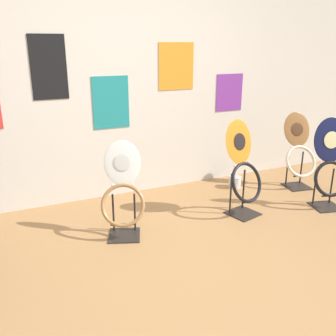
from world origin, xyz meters
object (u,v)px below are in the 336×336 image
object	(u,v)px
toilet_seat_display_woodgrain	(299,154)
toilet_seat_display_orange_sun	(243,172)
toilet_seat_display_white_plain	(123,195)
paint_can	(235,181)
toilet_seat_display_navy_moon	(330,165)

from	to	relation	value
toilet_seat_display_woodgrain	toilet_seat_display_orange_sun	bearing A→B (deg)	-160.97
toilet_seat_display_white_plain	paint_can	bearing A→B (deg)	19.90
toilet_seat_display_white_plain	toilet_seat_display_orange_sun	distance (m)	1.24
toilet_seat_display_navy_moon	paint_can	distance (m)	1.11
toilet_seat_display_white_plain	paint_can	size ratio (longest dim) A/B	5.63
toilet_seat_display_orange_sun	paint_can	size ratio (longest dim) A/B	6.34
toilet_seat_display_white_plain	paint_can	xyz separation A→B (m)	(1.59, 0.57, -0.31)
toilet_seat_display_white_plain	toilet_seat_display_woodgrain	bearing A→B (deg)	7.54
toilet_seat_display_orange_sun	paint_can	distance (m)	0.82
toilet_seat_display_white_plain	toilet_seat_display_woodgrain	world-z (taller)	toilet_seat_display_woodgrain
toilet_seat_display_navy_moon	paint_can	bearing A→B (deg)	123.07
toilet_seat_display_white_plain	paint_can	distance (m)	1.72
toilet_seat_display_white_plain	toilet_seat_display_navy_moon	size ratio (longest dim) A/B	0.90
toilet_seat_display_navy_moon	paint_can	xyz separation A→B (m)	(-0.56, 0.87, -0.39)
toilet_seat_display_woodgrain	paint_can	size ratio (longest dim) A/B	5.85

